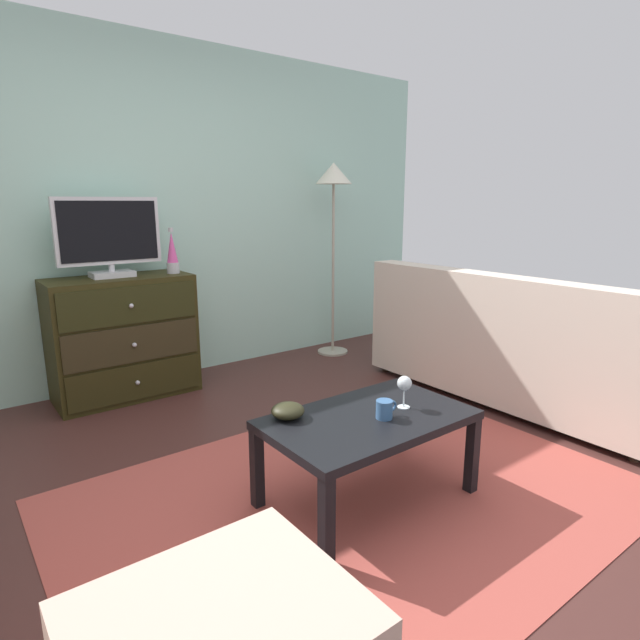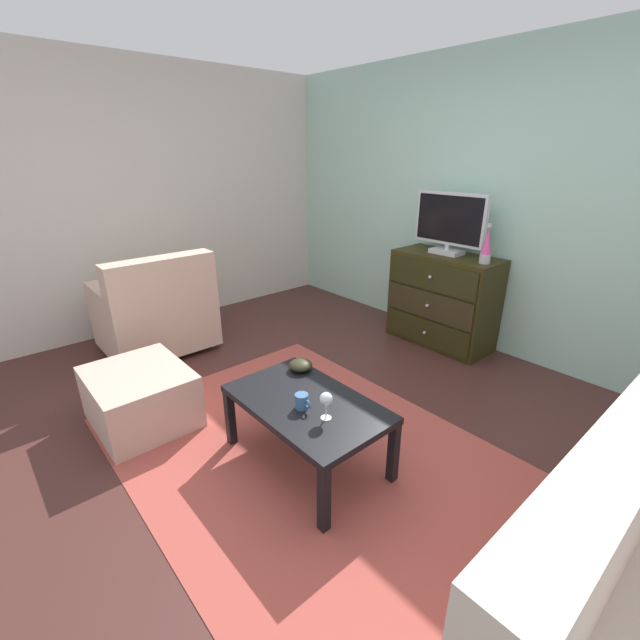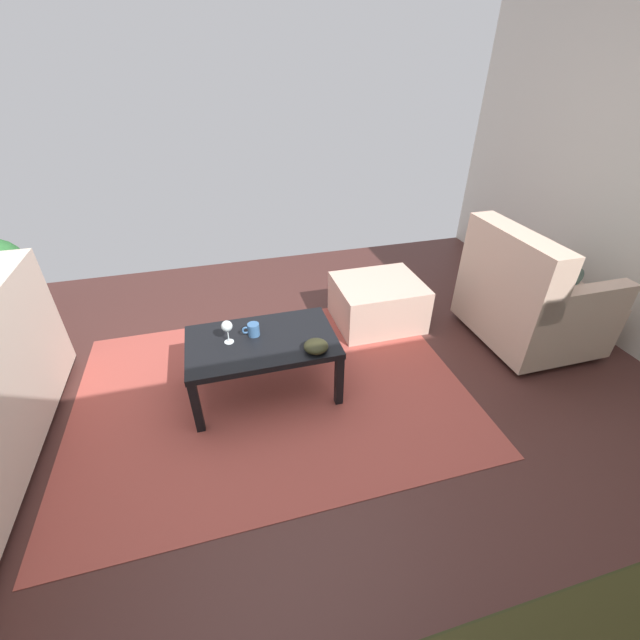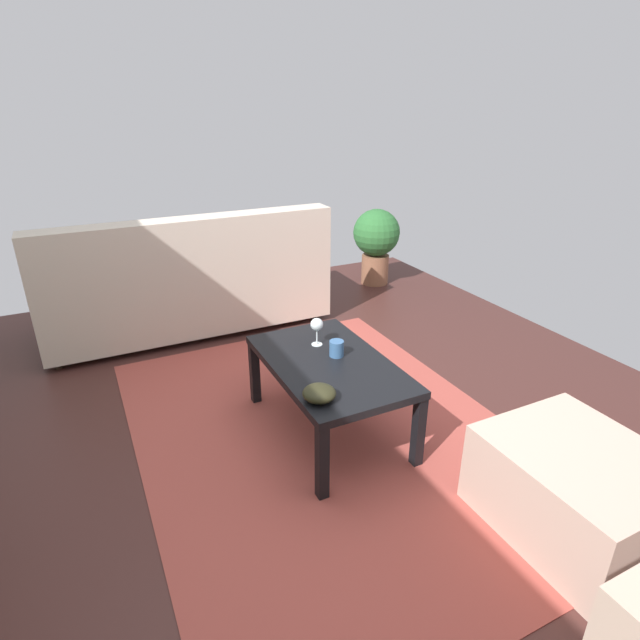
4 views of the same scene
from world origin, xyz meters
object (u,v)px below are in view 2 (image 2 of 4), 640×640
Objects in this scene: wine_glass at (326,400)px; mug at (302,401)px; coffee_table at (306,408)px; bowl_decorative at (301,365)px; dresser at (442,300)px; ottoman at (141,397)px; tv at (450,222)px; armchair at (156,313)px; lava_lamp at (487,246)px.

wine_glass is 1.38× the size of mug.
coffee_table is 0.38m from bowl_decorative.
dresser is 2.12m from coffee_table.
coffee_table is at bearing 29.49° from ottoman.
mug is (0.04, -0.06, 0.09)m from coffee_table.
ottoman is (-1.26, -0.57, -0.35)m from wine_glass.
dresser is 2.74m from ottoman.
tv reaches higher than dresser.
wine_glass is 2.29m from armchair.
armchair is 1.17m from ottoman.
lava_lamp reaches higher than bowl_decorative.
bowl_decorative reaches higher than coffee_table.
dresser is at bearing 103.02° from coffee_table.
lava_lamp is 2.12m from coffee_table.
lava_lamp is at bearing 83.32° from bowl_decorative.
tv is 0.74× the size of armchair.
wine_glass is 1.43m from ottoman.
mug is 1.25m from ottoman.
tv is 2.91m from ottoman.
mug is (0.52, -2.13, 0.03)m from dresser.
wine_glass is 0.22× the size of ottoman.
coffee_table is 1.02× the size of armchair.
armchair reaches higher than ottoman.
ottoman is (-1.10, -0.54, -0.27)m from mug.
ottoman is (-1.06, -0.60, -0.18)m from coffee_table.
mug is 2.12m from armchair.
dresser is 1.02× the size of coffee_table.
dresser reaches higher than coffee_table.
lava_lamp reaches higher than dresser.
armchair reaches higher than mug.
tv is 2.31m from wine_glass.
coffee_table is (0.51, -2.09, -0.79)m from tv.
coffee_table is at bearing -87.32° from lava_lamp.
dresser is at bearing 103.68° from mug.
mug is 0.16× the size of ottoman.
wine_glass is (0.71, -2.11, -0.62)m from tv.
armchair is at bearing -179.01° from wine_glass.
tv is 2.29m from coffee_table.
mug is at bearing 25.94° from ottoman.
ottoman is (-0.55, -2.69, -0.97)m from tv.
dresser is 6.14× the size of wine_glass.
wine_glass is at bearing -24.72° from bowl_decorative.
dresser is 1.38× the size of ottoman.
lava_lamp is 2.89× the size of mug.
wine_glass is at bearing 0.99° from armchair.
lava_lamp is 2.10× the size of wine_glass.
tv reaches higher than mug.
wine_glass is 0.17× the size of armchair.
tv reaches higher than ottoman.
armchair is (-2.08, -0.07, 0.00)m from coffee_table.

